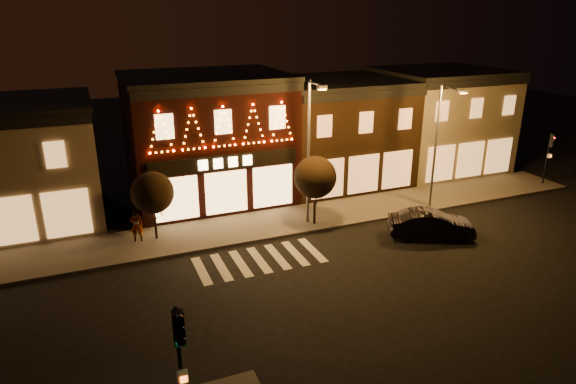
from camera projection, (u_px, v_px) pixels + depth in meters
ground at (289, 299)px, 22.29m from camera, size 120.00×120.00×0.00m
sidewalk_far at (269, 224)px, 29.93m from camera, size 44.00×4.00×0.15m
building_pulp at (208, 138)px, 33.03m from camera, size 10.20×8.34×8.30m
building_right_a at (337, 131)px, 36.56m from camera, size 9.20×8.28×7.50m
building_right_b at (438, 119)px, 39.72m from camera, size 9.20×8.28×7.80m
traffic_signal_near at (180, 351)px, 13.72m from camera, size 0.33×0.46×4.46m
traffic_signal_far at (550, 148)px, 35.69m from camera, size 0.31×0.43×3.74m
streetlamp_mid at (310, 143)px, 28.22m from camera, size 0.53×1.90×8.33m
streetlamp_right at (439, 139)px, 30.73m from camera, size 0.73×1.75×7.68m
tree_left at (152, 193)px, 26.97m from camera, size 2.29×2.29×3.83m
tree_right at (315, 177)px, 28.84m from camera, size 2.46×2.46×4.11m
dark_sedan at (431, 224)px, 28.13m from camera, size 4.93×3.41×1.54m
pedestrian at (137, 225)px, 27.22m from camera, size 0.70×0.48×1.86m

